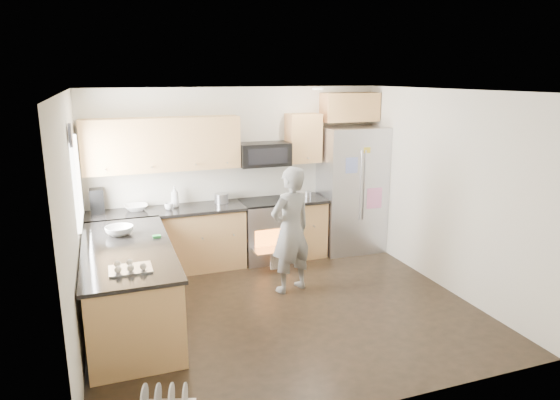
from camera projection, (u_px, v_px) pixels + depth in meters
name	position (u px, v px, depth m)	size (l,w,h in m)	color
ground	(283.00, 309.00, 6.08)	(4.50, 4.50, 0.00)	black
room_shell	(280.00, 174.00, 5.68)	(4.54, 4.04, 2.62)	beige
back_cabinet_run	(204.00, 203.00, 7.25)	(4.45, 0.64, 2.50)	#C17E4D
peninsula	(130.00, 285.00, 5.62)	(0.96, 2.36, 1.03)	#C17E4D
stove_range	(266.00, 217.00, 7.58)	(0.76, 0.97, 1.79)	#B7B7BC
refrigerator	(350.00, 189.00, 7.97)	(0.99, 0.79, 1.99)	#B7B7BC
person	(291.00, 230.00, 6.42)	(0.60, 0.40, 1.66)	gray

